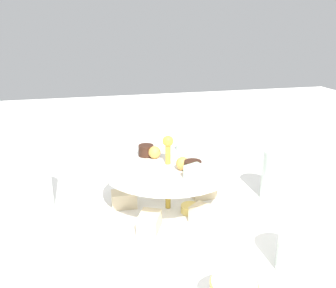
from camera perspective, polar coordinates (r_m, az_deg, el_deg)
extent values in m
plane|color=white|center=(0.71, 0.00, -10.78)|extent=(2.40, 2.40, 0.00)
cylinder|color=white|center=(0.71, 0.00, -10.43)|extent=(0.29, 0.29, 0.01)
cylinder|color=white|center=(0.67, 0.00, -3.56)|extent=(0.24, 0.24, 0.01)
cylinder|color=gold|center=(0.68, 0.00, -5.41)|extent=(0.01, 0.01, 0.15)
sphere|color=gold|center=(0.65, 0.00, 0.46)|extent=(0.02, 0.02, 0.02)
cube|color=beige|center=(0.63, -2.99, -12.35)|extent=(0.05, 0.06, 0.03)
cube|color=beige|center=(0.65, 5.88, -11.19)|extent=(0.06, 0.06, 0.03)
cube|color=beige|center=(0.74, 5.66, -7.32)|extent=(0.05, 0.04, 0.03)
cube|color=beige|center=(0.77, -1.55, -6.12)|extent=(0.04, 0.05, 0.03)
cube|color=beige|center=(0.71, -7.01, -8.70)|extent=(0.05, 0.04, 0.03)
cylinder|color=#E5C660|center=(0.69, 3.56, -10.23)|extent=(0.04, 0.04, 0.01)
cylinder|color=#381E14|center=(0.70, -3.52, -1.03)|extent=(0.03, 0.03, 0.02)
cylinder|color=#381E14|center=(0.62, 3.97, -3.67)|extent=(0.03, 0.03, 0.02)
cube|color=#B2E5BC|center=(0.73, 2.99, -0.08)|extent=(0.04, 0.04, 0.02)
cube|color=#B2E5BC|center=(0.66, -7.34, -2.32)|extent=(0.04, 0.04, 0.02)
cube|color=#B2E5BC|center=(0.60, 4.47, -4.62)|extent=(0.04, 0.04, 0.02)
sphere|color=gold|center=(0.69, -2.15, -1.34)|extent=(0.02, 0.02, 0.02)
sphere|color=gold|center=(0.63, 2.34, -3.12)|extent=(0.02, 0.02, 0.02)
cylinder|color=silver|center=(0.73, -20.77, -5.06)|extent=(0.07, 0.07, 0.14)
cylinder|color=silver|center=(0.58, 20.28, -15.44)|extent=(0.06, 0.06, 0.07)
cylinder|color=gold|center=(0.48, 10.46, -21.13)|extent=(0.06, 0.06, 0.01)
cube|color=silver|center=(0.99, -2.55, -1.91)|extent=(0.17, 0.02, 0.00)
cylinder|color=silver|center=(0.77, 16.87, -4.70)|extent=(0.06, 0.06, 0.10)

